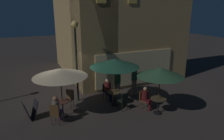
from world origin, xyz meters
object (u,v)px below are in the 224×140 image
object	(u,v)px
cafe_chair_2	(69,97)
cafe_chair_1	(107,90)
cafe_table_2	(158,102)
patio_umbrella_2	(160,72)
patron_standing_3	(117,83)
street_lamp_near_corner	(76,44)
patron_seated_2	(146,97)
cafe_table_1	(63,106)
cafe_chair_3	(55,113)
patron_seated_1	(57,108)
cafe_chair_0	(124,100)
patio_umbrella_0	(115,63)
patron_standing_4	(134,81)
cafe_chair_4	(143,98)
menu_sandwich_board	(31,110)
patio_umbrella_1	(60,73)
patron_seated_0	(108,88)
cafe_table_0	(114,95)

from	to	relation	value
cafe_chair_2	cafe_chair_1	bearing A→B (deg)	130.42
cafe_table_2	cafe_chair_2	size ratio (longest dim) A/B	0.81
patio_umbrella_2	patron_standing_3	xyz separation A→B (m)	(-0.97, 2.49, -1.22)
street_lamp_near_corner	patron_seated_2	xyz separation A→B (m)	(2.79, -2.38, -2.47)
cafe_table_1	cafe_chair_1	distance (m)	2.74
cafe_chair_3	patron_seated_1	world-z (taller)	patron_seated_1
cafe_chair_0	patio_umbrella_2	bearing A→B (deg)	-136.35
street_lamp_near_corner	cafe_table_2	size ratio (longest dim) A/B	5.49
cafe_table_1	patio_umbrella_0	world-z (taller)	patio_umbrella_0
patron_seated_2	patron_standing_3	size ratio (longest dim) A/B	0.69
patron_seated_1	patron_standing_4	size ratio (longest dim) A/B	0.77
cafe_chair_1	patron_standing_3	size ratio (longest dim) A/B	0.54
cafe_chair_4	patron_seated_1	bearing A→B (deg)	-121.63
menu_sandwich_board	patio_umbrella_1	world-z (taller)	patio_umbrella_1
menu_sandwich_board	patron_standing_3	xyz separation A→B (m)	(4.63, 0.59, 0.41)
menu_sandwich_board	patio_umbrella_2	distance (m)	6.13
menu_sandwich_board	cafe_chair_4	world-z (taller)	cafe_chair_4
patron_standing_3	patron_standing_4	bearing A→B (deg)	98.37
menu_sandwich_board	patron_seated_1	bearing A→B (deg)	-49.99
cafe_table_2	cafe_chair_3	distance (m)	4.74
patio_umbrella_1	patron_seated_1	size ratio (longest dim) A/B	1.88
cafe_chair_4	patron_standing_4	bearing A→B (deg)	138.15
patron_seated_0	patron_seated_1	world-z (taller)	patron_seated_1
cafe_chair_0	patron_seated_0	bearing A→B (deg)	-2.34
patio_umbrella_2	cafe_chair_1	bearing A→B (deg)	122.96
patio_umbrella_2	cafe_chair_1	size ratio (longest dim) A/B	2.49
patio_umbrella_0	patron_seated_1	size ratio (longest dim) A/B	1.92
patio_umbrella_0	cafe_chair_2	size ratio (longest dim) A/B	2.58
patio_umbrella_2	cafe_chair_4	size ratio (longest dim) A/B	2.40
cafe_table_0	street_lamp_near_corner	bearing A→B (deg)	140.55
cafe_chair_4	cafe_chair_3	bearing A→B (deg)	-119.87
patio_umbrella_2	patron_seated_0	distance (m)	3.15
cafe_chair_3	patron_standing_3	size ratio (longest dim) A/B	0.57
cafe_table_0	cafe_table_1	bearing A→B (deg)	-178.19
patron_seated_2	cafe_table_1	bearing A→B (deg)	-131.36
menu_sandwich_board	street_lamp_near_corner	bearing A→B (deg)	12.27
patio_umbrella_2	cafe_chair_0	world-z (taller)	patio_umbrella_2
cafe_chair_3	patron_standing_4	bearing A→B (deg)	-38.64
cafe_table_1	patron_seated_1	size ratio (longest dim) A/B	0.59
cafe_chair_2	patron_standing_4	size ratio (longest dim) A/B	0.58
patio_umbrella_0	patron_seated_0	bearing A→B (deg)	96.83
street_lamp_near_corner	cafe_table_1	world-z (taller)	street_lamp_near_corner
patio_umbrella_1	patron_standing_4	xyz separation A→B (m)	(4.28, 0.84, -1.28)
cafe_table_0	patron_seated_1	world-z (taller)	patron_seated_1
cafe_chair_4	patron_seated_1	xyz separation A→B (m)	(-4.18, 0.34, 0.16)
menu_sandwich_board	patio_umbrella_1	distance (m)	2.21
cafe_table_2	cafe_chair_4	size ratio (longest dim) A/B	0.82
street_lamp_near_corner	patron_seated_2	size ratio (longest dim) A/B	3.64
patio_umbrella_1	cafe_chair_2	xyz separation A→B (m)	(0.48, 0.69, -1.54)
patio_umbrella_1	patio_umbrella_2	xyz separation A→B (m)	(4.21, -1.60, -0.06)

